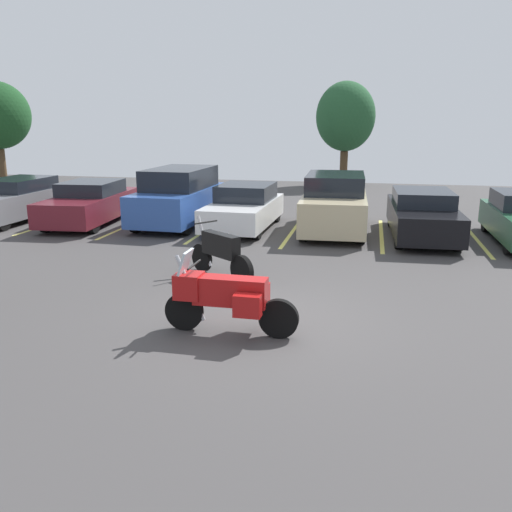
{
  "coord_description": "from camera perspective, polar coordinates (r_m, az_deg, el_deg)",
  "views": [
    {
      "loc": [
        1.82,
        -9.03,
        3.51
      ],
      "look_at": [
        -0.27,
        0.86,
        0.94
      ],
      "focal_mm": 37.99,
      "sensor_mm": 36.0,
      "label": 1
    }
  ],
  "objects": [
    {
      "name": "car_white",
      "position": [
        17.73,
        -1.24,
        5.11
      ],
      "size": [
        1.93,
        4.39,
        1.42
      ],
      "color": "white",
      "rests_on": "ground"
    },
    {
      "name": "motorcycle_second",
      "position": [
        12.16,
        -3.77,
        0.36
      ],
      "size": [
        1.79,
        1.4,
        1.32
      ],
      "color": "black",
      "rests_on": "ground"
    },
    {
      "name": "car_black",
      "position": [
        17.14,
        17.11,
        4.19
      ],
      "size": [
        1.96,
        4.9,
        1.41
      ],
      "color": "black",
      "rests_on": "ground"
    },
    {
      "name": "parking_stripes",
      "position": [
        17.4,
        3.89,
        2.62
      ],
      "size": [
        22.34,
        5.01,
        0.01
      ],
      "color": "#EAE066",
      "rests_on": "ground"
    },
    {
      "name": "car_maroon",
      "position": [
        19.49,
        -17.06,
        5.35
      ],
      "size": [
        2.2,
        4.85,
        1.43
      ],
      "color": "maroon",
      "rests_on": "ground"
    },
    {
      "name": "ground",
      "position": [
        9.88,
        0.52,
        -6.84
      ],
      "size": [
        44.0,
        44.0,
        0.1
      ],
      "primitive_type": "cube",
      "color": "#423F3F"
    },
    {
      "name": "tree_left",
      "position": [
        30.04,
        9.41,
        14.26
      ],
      "size": [
        3.13,
        3.13,
        5.43
      ],
      "color": "#4C3823",
      "rests_on": "ground"
    },
    {
      "name": "motorcycle_touring",
      "position": [
        9.01,
        -3.22,
        -4.25
      ],
      "size": [
        2.3,
        0.87,
        1.4
      ],
      "color": "black",
      "rests_on": "ground"
    },
    {
      "name": "car_blue",
      "position": [
        18.54,
        -8.17,
        6.2
      ],
      "size": [
        2.05,
        4.51,
        1.9
      ],
      "color": "#2D519E",
      "rests_on": "ground"
    },
    {
      "name": "car_champagne",
      "position": [
        17.43,
        8.27,
        5.47
      ],
      "size": [
        2.11,
        4.71,
        1.8
      ],
      "color": "#C1B289",
      "rests_on": "ground"
    },
    {
      "name": "car_grey",
      "position": [
        20.95,
        -24.09,
        5.38
      ],
      "size": [
        1.82,
        4.87,
        1.46
      ],
      "color": "slate",
      "rests_on": "ground"
    }
  ]
}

